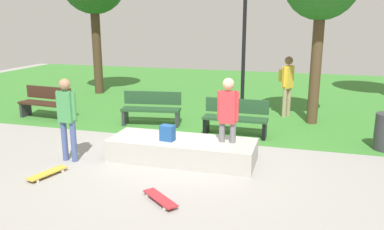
# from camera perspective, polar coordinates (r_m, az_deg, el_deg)

# --- Properties ---
(ground_plane) EXTENTS (28.00, 28.00, 0.00)m
(ground_plane) POSITION_cam_1_polar(r_m,az_deg,el_deg) (8.42, -1.35, -6.03)
(ground_plane) COLOR gray
(grass_lawn) EXTENTS (26.60, 12.84, 0.01)m
(grass_lawn) POSITION_cam_1_polar(r_m,az_deg,el_deg) (15.58, 7.01, 3.27)
(grass_lawn) COLOR #387A2D
(grass_lawn) RESTS_ON ground_plane
(concrete_ledge) EXTENTS (3.01, 1.09, 0.45)m
(concrete_ledge) POSITION_cam_1_polar(r_m,az_deg,el_deg) (8.13, -1.45, -5.10)
(concrete_ledge) COLOR #A8A59E
(concrete_ledge) RESTS_ON ground_plane
(backpack_on_ledge) EXTENTS (0.30, 0.23, 0.32)m
(backpack_on_ledge) POSITION_cam_1_polar(r_m,az_deg,el_deg) (7.97, -3.60, -2.63)
(backpack_on_ledge) COLOR #1E4C8C
(backpack_on_ledge) RESTS_ON concrete_ledge
(skater_performing_trick) EXTENTS (0.43, 0.23, 1.72)m
(skater_performing_trick) POSITION_cam_1_polar(r_m,az_deg,el_deg) (8.27, -17.79, 0.21)
(skater_performing_trick) COLOR #3F5184
(skater_performing_trick) RESTS_ON ground_plane
(skater_watching) EXTENTS (0.43, 0.23, 1.75)m
(skater_watching) POSITION_cam_1_polar(r_m,az_deg,el_deg) (7.77, 5.24, 0.14)
(skater_watching) COLOR slate
(skater_watching) RESTS_ON ground_plane
(skateboard_by_ledge) EXTENTS (0.75, 0.66, 0.08)m
(skateboard_by_ledge) POSITION_cam_1_polar(r_m,az_deg,el_deg) (6.44, -4.67, -12.03)
(skateboard_by_ledge) COLOR #A5262D
(skateboard_by_ledge) RESTS_ON ground_plane
(skateboard_spare) EXTENTS (0.41, 0.82, 0.08)m
(skateboard_spare) POSITION_cam_1_polar(r_m,az_deg,el_deg) (7.86, -20.36, -7.95)
(skateboard_spare) COLOR gold
(skateboard_spare) RESTS_ON ground_plane
(park_bench_far_right) EXTENTS (1.60, 0.48, 0.91)m
(park_bench_far_right) POSITION_cam_1_polar(r_m,az_deg,el_deg) (9.80, 6.38, -0.27)
(park_bench_far_right) COLOR #1E4223
(park_bench_far_right) RESTS_ON ground_plane
(park_bench_near_lamppost) EXTENTS (1.64, 0.62, 0.91)m
(park_bench_near_lamppost) POSITION_cam_1_polar(r_m,az_deg,el_deg) (12.23, -20.53, 1.79)
(park_bench_near_lamppost) COLOR #331E14
(park_bench_near_lamppost) RESTS_ON ground_plane
(park_bench_center_lawn) EXTENTS (1.65, 0.70, 0.91)m
(park_bench_center_lawn) POSITION_cam_1_polar(r_m,az_deg,el_deg) (10.77, -5.93, 1.05)
(park_bench_center_lawn) COLOR #1E4223
(park_bench_center_lawn) RESTS_ON ground_plane
(lamp_post) EXTENTS (0.28, 0.28, 3.85)m
(lamp_post) POSITION_cam_1_polar(r_m,az_deg,el_deg) (12.66, 7.62, 11.55)
(lamp_post) COLOR black
(lamp_post) RESTS_ON ground_plane
(pedestrian_with_backpack) EXTENTS (0.44, 0.43, 1.79)m
(pedestrian_with_backpack) POSITION_cam_1_polar(r_m,az_deg,el_deg) (11.86, 13.70, 4.89)
(pedestrian_with_backpack) COLOR tan
(pedestrian_with_backpack) RESTS_ON ground_plane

